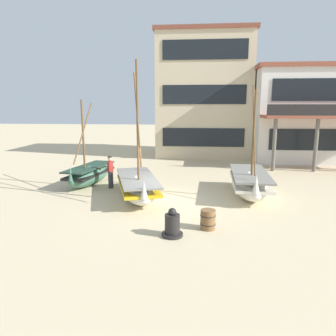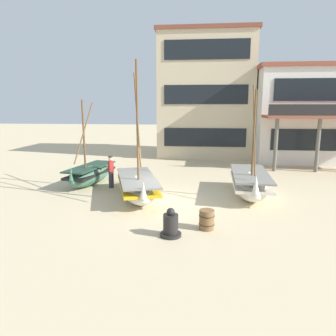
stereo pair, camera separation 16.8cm
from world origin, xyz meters
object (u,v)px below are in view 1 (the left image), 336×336
fishing_boat_near_left (137,186)px  fishing_boat_far_right (90,174)px  fisherman_by_hull (110,172)px  capstan_winch (172,225)px  wooden_barrel (208,219)px  harbor_building_annex (310,114)px  fishing_boat_centre_large (250,183)px  harbor_building_main (203,96)px

fishing_boat_near_left → fishing_boat_far_right: (-3.07, 2.29, 0.00)m
fisherman_by_hull → capstan_winch: fisherman_by_hull is taller
fisherman_by_hull → wooden_barrel: bearing=-46.7°
fishing_boat_near_left → fishing_boat_far_right: size_ratio=1.35×
fisherman_by_hull → harbor_building_annex: harbor_building_annex is taller
wooden_barrel → harbor_building_annex: bearing=61.6°
fishing_boat_near_left → fisherman_by_hull: size_ratio=3.64×
fishing_boat_far_right → fishing_boat_near_left: bearing=-36.7°
fishing_boat_centre_large → harbor_building_annex: (6.47, 11.49, 2.97)m
harbor_building_main → fishing_boat_centre_large: bearing=-81.0°
harbor_building_annex → fishing_boat_near_left: bearing=-133.4°
fishing_boat_far_right → harbor_building_annex: (14.81, 10.14, 3.02)m
fishing_boat_centre_large → capstan_winch: fishing_boat_centre_large is taller
wooden_barrel → harbor_building_annex: size_ratio=0.07×
wooden_barrel → fishing_boat_centre_large: bearing=64.3°
fisherman_by_hull → capstan_winch: size_ratio=1.74×
fishing_boat_centre_large → harbor_building_main: 13.93m
fishing_boat_near_left → harbor_building_annex: (11.74, 12.42, 3.02)m
fishing_boat_near_left → harbor_building_main: (3.20, 13.97, 4.52)m
wooden_barrel → harbor_building_main: bearing=89.8°
fishing_boat_centre_large → fishing_boat_far_right: (-8.34, 1.36, -0.05)m
wooden_barrel → harbor_building_annex: harbor_building_annex is taller
fisherman_by_hull → harbor_building_main: harbor_building_main is taller
fishing_boat_centre_large → harbor_building_main: bearing=99.0°
fisherman_by_hull → harbor_building_annex: (13.48, 10.70, 2.77)m
fishing_boat_near_left → capstan_winch: size_ratio=6.34×
fisherman_by_hull → harbor_building_annex: size_ratio=0.18×
fishing_boat_centre_large → fisherman_by_hull: 7.06m
wooden_barrel → harbor_building_main: size_ratio=0.07×
fishing_boat_near_left → fishing_boat_centre_large: bearing=10.0°
fishing_boat_near_left → fisherman_by_hull: 2.47m
fishing_boat_centre_large → capstan_winch: 6.09m
fisherman_by_hull → wooden_barrel: 7.16m
capstan_winch → harbor_building_annex: size_ratio=0.10×
fisherman_by_hull → wooden_barrel: size_ratio=2.41×
fishing_boat_centre_large → fishing_boat_far_right: 8.45m
harbor_building_annex → fishing_boat_far_right: bearing=-145.6°
fishing_boat_far_right → harbor_building_main: 14.01m
fishing_boat_far_right → harbor_building_main: bearing=61.7°
wooden_barrel → harbor_building_main: 18.07m
fishing_boat_near_left → harbor_building_main: harbor_building_main is taller
capstan_winch → wooden_barrel: bearing=30.8°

